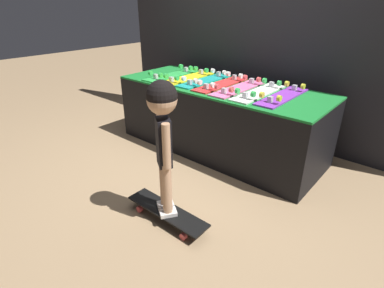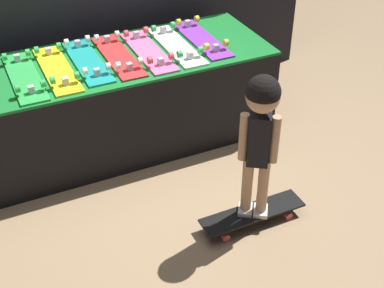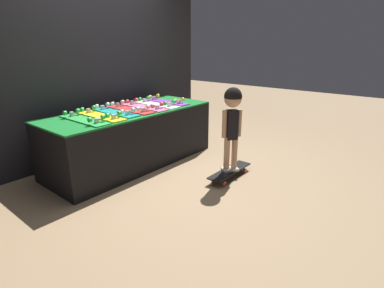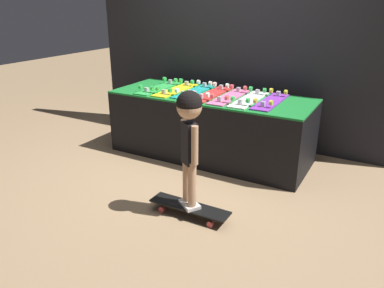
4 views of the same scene
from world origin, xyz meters
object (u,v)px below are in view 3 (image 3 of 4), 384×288
object	(u,v)px
skateboard_teal_on_rack	(115,112)
skateboard_purple_on_rack	(166,101)
skateboard_red_on_rack	(130,109)
skateboard_white_on_rack	(156,104)
skateboard_green_on_rack	(84,119)
child	(232,114)
skateboard_yellow_on_rack	(101,115)
skateboard_on_floor	(230,172)
skateboard_pink_on_rack	(144,106)

from	to	relation	value
skateboard_teal_on_rack	skateboard_purple_on_rack	distance (m)	0.91
skateboard_teal_on_rack	skateboard_red_on_rack	size ratio (longest dim) A/B	1.00
skateboard_white_on_rack	skateboard_purple_on_rack	size ratio (longest dim) A/B	1.00
skateboard_green_on_rack	child	size ratio (longest dim) A/B	0.76
skateboard_white_on_rack	skateboard_yellow_on_rack	bearing A→B (deg)	-179.89
skateboard_red_on_rack	skateboard_white_on_rack	size ratio (longest dim) A/B	1.00
skateboard_red_on_rack	skateboard_purple_on_rack	world-z (taller)	same
skateboard_teal_on_rack	skateboard_red_on_rack	bearing A→B (deg)	-4.05
skateboard_on_floor	skateboard_red_on_rack	bearing A→B (deg)	109.08
skateboard_purple_on_rack	child	bearing A→B (deg)	-100.68
skateboard_green_on_rack	skateboard_on_floor	world-z (taller)	skateboard_green_on_rack
skateboard_white_on_rack	child	distance (m)	1.26
skateboard_on_floor	skateboard_pink_on_rack	bearing A→B (deg)	99.62
skateboard_yellow_on_rack	skateboard_on_floor	size ratio (longest dim) A/B	1.06
child	skateboard_green_on_rack	bearing A→B (deg)	165.70
skateboard_white_on_rack	skateboard_purple_on_rack	world-z (taller)	same
skateboard_yellow_on_rack	skateboard_white_on_rack	size ratio (longest dim) A/B	1.00
skateboard_pink_on_rack	skateboard_purple_on_rack	xyz separation A→B (m)	(0.46, 0.03, 0.00)
child	skateboard_yellow_on_rack	bearing A→B (deg)	159.04
skateboard_green_on_rack	skateboard_on_floor	distance (m)	1.81
skateboard_on_floor	skateboard_white_on_rack	bearing A→B (deg)	89.31
skateboard_red_on_rack	child	world-z (taller)	child
skateboard_white_on_rack	skateboard_on_floor	xyz separation A→B (m)	(-0.02, -1.26, -0.68)
skateboard_white_on_rack	child	xyz separation A→B (m)	(-0.02, -1.26, 0.04)
skateboard_teal_on_rack	skateboard_purple_on_rack	bearing A→B (deg)	-0.12
skateboard_yellow_on_rack	skateboard_teal_on_rack	bearing A→B (deg)	8.89
skateboard_white_on_rack	skateboard_green_on_rack	bearing A→B (deg)	-179.14
skateboard_green_on_rack	skateboard_red_on_rack	bearing A→B (deg)	2.91
skateboard_red_on_rack	skateboard_pink_on_rack	distance (m)	0.23
skateboard_purple_on_rack	child	xyz separation A→B (m)	(-0.24, -1.29, 0.04)
skateboard_yellow_on_rack	skateboard_purple_on_rack	size ratio (longest dim) A/B	1.00
skateboard_yellow_on_rack	skateboard_red_on_rack	xyz separation A→B (m)	(0.46, 0.02, 0.00)
skateboard_green_on_rack	skateboard_pink_on_rack	xyz separation A→B (m)	(0.91, 0.02, 0.00)
skateboard_red_on_rack	skateboard_purple_on_rack	xyz separation A→B (m)	(0.69, 0.01, 0.00)
child	skateboard_red_on_rack	bearing A→B (deg)	142.57
skateboard_white_on_rack	skateboard_on_floor	bearing A→B (deg)	-90.69
skateboard_green_on_rack	skateboard_yellow_on_rack	xyz separation A→B (m)	(0.23, 0.02, 0.00)
skateboard_pink_on_rack	child	xyz separation A→B (m)	(0.21, -1.26, 0.04)
skateboard_red_on_rack	skateboard_on_floor	xyz separation A→B (m)	(0.44, -1.28, -0.68)
skateboard_red_on_rack	skateboard_teal_on_rack	bearing A→B (deg)	175.95
skateboard_red_on_rack	skateboard_purple_on_rack	bearing A→B (deg)	1.20
skateboard_teal_on_rack	skateboard_pink_on_rack	world-z (taller)	same
skateboard_purple_on_rack	skateboard_on_floor	bearing A→B (deg)	-100.68
skateboard_teal_on_rack	child	world-z (taller)	child
skateboard_purple_on_rack	child	distance (m)	1.31
skateboard_yellow_on_rack	skateboard_purple_on_rack	distance (m)	1.14
skateboard_green_on_rack	skateboard_red_on_rack	distance (m)	0.69
skateboard_pink_on_rack	skateboard_purple_on_rack	distance (m)	0.46
skateboard_teal_on_rack	skateboard_red_on_rack	world-z (taller)	same
skateboard_red_on_rack	child	xyz separation A→B (m)	(0.44, -1.28, 0.04)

